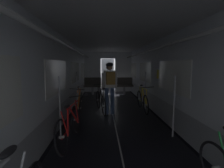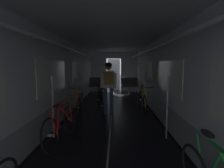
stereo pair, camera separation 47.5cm
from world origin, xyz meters
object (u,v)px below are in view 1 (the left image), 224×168
at_px(bench_seat_far_right, 124,84).
at_px(bicycle_yellow, 142,100).
at_px(bicycle_red, 70,125).
at_px(bicycle_orange, 80,103).
at_px(person_cyclist_aisle, 110,82).
at_px(bicycle_black_in_aisle, 101,101).
at_px(bench_seat_far_left, 93,84).

distance_m(bench_seat_far_right, bicycle_yellow, 3.70).
height_order(bicycle_red, bicycle_yellow, bicycle_red).
bearing_deg(bicycle_orange, person_cyclist_aisle, -4.07).
distance_m(bench_seat_far_right, bicycle_red, 6.45).
height_order(person_cyclist_aisle, bicycle_black_in_aisle, person_cyclist_aisle).
height_order(bicycle_yellow, person_cyclist_aisle, person_cyclist_aisle).
distance_m(bicycle_yellow, bicycle_black_in_aisle, 1.50).
height_order(bicycle_red, person_cyclist_aisle, person_cyclist_aisle).
distance_m(bench_seat_far_left, bicycle_orange, 4.00).
height_order(bench_seat_far_left, bicycle_black_in_aisle, bench_seat_far_left).
distance_m(bench_seat_far_right, bicycle_black_in_aisle, 4.01).
bearing_deg(person_cyclist_aisle, bicycle_black_in_aisle, 138.28).
height_order(bench_seat_far_left, bench_seat_far_right, same).
height_order(bicycle_red, bicycle_orange, bicycle_red).
bearing_deg(person_cyclist_aisle, bicycle_red, -113.91).
relative_size(bench_seat_far_left, bicycle_yellow, 0.58).
bearing_deg(bench_seat_far_left, person_cyclist_aisle, -78.84).
xyz_separation_m(bicycle_yellow, bicycle_black_in_aisle, (-1.50, -0.09, 0.00)).
relative_size(bench_seat_far_right, bicycle_orange, 0.58).
bearing_deg(person_cyclist_aisle, bicycle_yellow, 16.91).
height_order(bench_seat_far_right, bicycle_yellow, bench_seat_far_right).
distance_m(bench_seat_far_left, bicycle_red, 6.16).
height_order(bench_seat_far_right, bicycle_red, bicycle_red).
bearing_deg(person_cyclist_aisle, bench_seat_far_right, 76.15).
bearing_deg(bicycle_yellow, bicycle_red, -130.81).
xyz_separation_m(bench_seat_far_right, person_cyclist_aisle, (-1.00, -4.06, 0.50)).
bearing_deg(bicycle_black_in_aisle, bicycle_red, -104.84).
xyz_separation_m(bench_seat_far_left, bicycle_yellow, (1.99, -3.69, -0.18)).
bearing_deg(bench_seat_far_left, bicycle_red, -91.20).
relative_size(bicycle_red, bicycle_yellow, 1.00).
bearing_deg(bicycle_black_in_aisle, bicycle_yellow, 3.58).
bearing_deg(bicycle_red, person_cyclist_aisle, 66.09).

